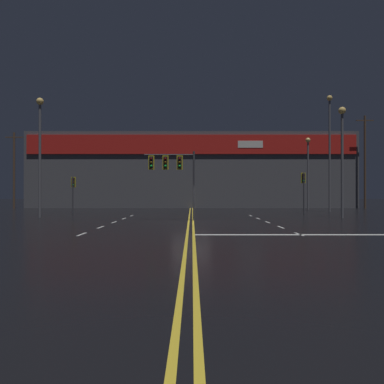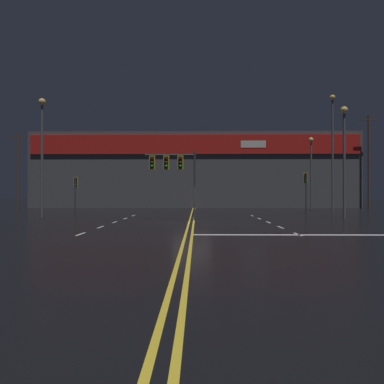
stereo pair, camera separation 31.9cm
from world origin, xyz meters
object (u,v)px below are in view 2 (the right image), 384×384
(traffic_signal_corner_northwest, at_px, (76,187))
(streetlight_median_approach, at_px, (42,141))
(traffic_signal_corner_northeast, at_px, (306,183))
(streetlight_near_left, at_px, (333,140))
(traffic_signal_median, at_px, (173,167))
(streetlight_near_right, at_px, (311,163))
(streetlight_far_left, at_px, (344,146))

(traffic_signal_corner_northwest, bearing_deg, streetlight_median_approach, -97.33)
(traffic_signal_corner_northwest, bearing_deg, traffic_signal_corner_northeast, -0.65)
(streetlight_near_left, height_order, streetlight_median_approach, streetlight_near_left)
(traffic_signal_median, xyz_separation_m, traffic_signal_corner_northeast, (11.88, 8.88, -0.93))
(streetlight_near_right, relative_size, streetlight_far_left, 0.99)
(traffic_signal_corner_northeast, distance_m, streetlight_near_right, 9.87)
(traffic_signal_median, distance_m, traffic_signal_corner_northwest, 13.46)
(streetlight_far_left, bearing_deg, streetlight_near_left, 75.13)
(traffic_signal_corner_northwest, distance_m, streetlight_far_left, 23.91)
(streetlight_near_right, distance_m, streetlight_far_left, 15.39)
(traffic_signal_median, xyz_separation_m, streetlight_far_left, (12.98, 2.58, 1.78))
(streetlight_median_approach, bearing_deg, traffic_signal_corner_northeast, 14.07)
(streetlight_near_left, relative_size, streetlight_far_left, 1.39)
(traffic_signal_median, xyz_separation_m, streetlight_near_left, (15.47, 11.94, 3.61))
(traffic_signal_corner_northwest, xyz_separation_m, streetlight_median_approach, (-0.75, -5.87, 3.48))
(traffic_signal_corner_northeast, xyz_separation_m, traffic_signal_corner_northwest, (-21.70, 0.25, -0.29))
(streetlight_near_right, bearing_deg, traffic_signal_corner_northeast, -109.72)
(streetlight_near_left, height_order, streetlight_far_left, streetlight_near_left)
(traffic_signal_median, bearing_deg, streetlight_far_left, 11.25)
(streetlight_near_right, height_order, streetlight_far_left, streetlight_far_left)
(streetlight_near_right, bearing_deg, traffic_signal_corner_northwest, -160.73)
(traffic_signal_median, height_order, traffic_signal_corner_northeast, traffic_signal_median)
(streetlight_near_left, distance_m, streetlight_median_approach, 27.48)
(traffic_signal_corner_northeast, distance_m, streetlight_median_approach, 23.36)
(traffic_signal_corner_northeast, xyz_separation_m, streetlight_far_left, (1.10, -6.30, 2.71))
(traffic_signal_corner_northwest, bearing_deg, traffic_signal_median, -42.91)
(traffic_signal_corner_northwest, distance_m, streetlight_near_left, 25.89)
(streetlight_far_left, bearing_deg, traffic_signal_median, -168.75)
(traffic_signal_median, xyz_separation_m, streetlight_median_approach, (-10.57, 3.25, 2.27))
(traffic_signal_corner_northeast, height_order, streetlight_far_left, streetlight_far_left)
(traffic_signal_corner_northeast, relative_size, streetlight_near_left, 0.32)
(traffic_signal_corner_northwest, xyz_separation_m, streetlight_near_left, (25.28, 2.82, 4.83))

